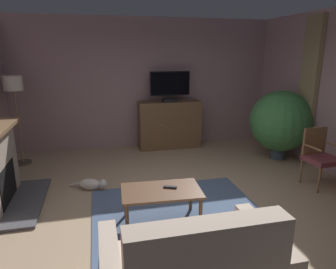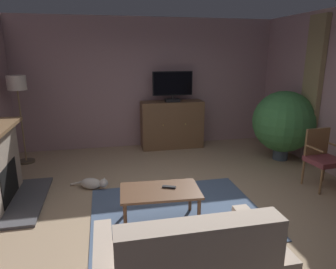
% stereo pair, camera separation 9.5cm
% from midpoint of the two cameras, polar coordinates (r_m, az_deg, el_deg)
% --- Properties ---
extents(ground_plane, '(6.33, 6.74, 0.04)m').
position_cam_midpoint_polar(ground_plane, '(4.40, 3.55, -13.60)').
color(ground_plane, tan).
extents(wall_back, '(6.33, 0.10, 2.83)m').
position_cam_midpoint_polar(wall_back, '(6.95, -3.27, 9.51)').
color(wall_back, gray).
rests_on(wall_back, ground_plane).
extents(curtain_panel_far, '(0.10, 0.44, 2.38)m').
position_cam_midpoint_polar(curtain_panel_far, '(6.35, 25.86, 8.80)').
color(curtain_panel_far, '#8E7F56').
extents(rug_central, '(2.26, 1.85, 0.01)m').
position_cam_midpoint_polar(rug_central, '(4.25, 2.31, -14.30)').
color(rug_central, slate).
rests_on(rug_central, ground_plane).
extents(tv_cabinet, '(1.37, 0.48, 1.05)m').
position_cam_midpoint_polar(tv_cabinet, '(6.85, 1.14, 1.69)').
color(tv_cabinet, '#4A3523').
rests_on(tv_cabinet, ground_plane).
extents(television, '(0.87, 0.20, 0.65)m').
position_cam_midpoint_polar(television, '(6.64, 1.28, 9.14)').
color(television, black).
rests_on(television, tv_cabinet).
extents(coffee_table, '(1.01, 0.64, 0.46)m').
position_cam_midpoint_polar(coffee_table, '(3.84, -0.77, -11.03)').
color(coffee_table, brown).
rests_on(coffee_table, ground_plane).
extents(tv_remote, '(0.18, 0.11, 0.02)m').
position_cam_midpoint_polar(tv_remote, '(3.86, 0.91, -9.81)').
color(tv_remote, black).
rests_on(tv_remote, coffee_table).
extents(side_chair_beside_plant, '(0.51, 0.49, 0.93)m').
position_cam_midpoint_polar(side_chair_beside_plant, '(5.43, 27.38, -3.63)').
color(side_chair_beside_plant, brown).
rests_on(side_chair_beside_plant, ground_plane).
extents(potted_plant_leafy_by_curtain, '(1.20, 1.20, 1.38)m').
position_cam_midpoint_polar(potted_plant_leafy_by_curtain, '(6.42, 21.24, 2.21)').
color(potted_plant_leafy_by_curtain, '#3D4C5B').
rests_on(potted_plant_leafy_by_curtain, ground_plane).
extents(cat, '(0.60, 0.35, 0.20)m').
position_cam_midpoint_polar(cat, '(5.00, -13.34, -8.90)').
color(cat, beige).
rests_on(cat, ground_plane).
extents(floor_lamp, '(0.34, 0.34, 1.69)m').
position_cam_midpoint_polar(floor_lamp, '(6.32, -25.93, 6.92)').
color(floor_lamp, '#4C4233').
rests_on(floor_lamp, ground_plane).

